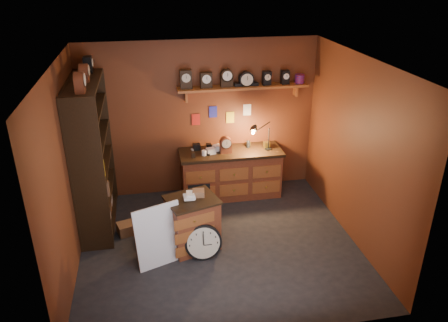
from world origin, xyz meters
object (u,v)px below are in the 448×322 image
Objects in this scene: shelving_unit at (90,150)px; big_round_clock at (203,242)px; low_cabinet at (193,221)px; workbench at (231,171)px.

big_round_clock is (1.52, -1.24, -1.00)m from shelving_unit.
big_round_clock is at bearing -86.80° from low_cabinet.
shelving_unit is 1.45× the size of workbench.
workbench reaches higher than big_round_clock.
workbench is 2.01× the size of low_cabinet.
shelving_unit is 4.91× the size of big_round_clock.
workbench is 3.39× the size of big_round_clock.
shelving_unit is at bearing -167.63° from workbench.
workbench is 1.67m from low_cabinet.
shelving_unit is 2.44m from workbench.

